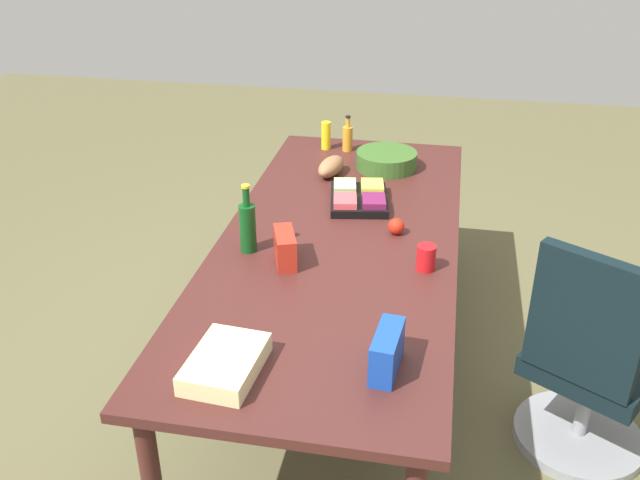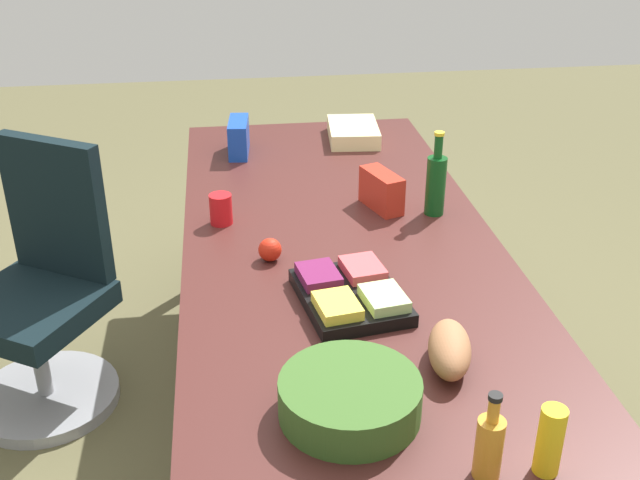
# 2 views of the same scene
# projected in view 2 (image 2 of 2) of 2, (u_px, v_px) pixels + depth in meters

# --- Properties ---
(ground_plane) EXTENTS (10.00, 10.00, 0.00)m
(ground_plane) POSITION_uv_depth(u_px,v_px,m) (340.00, 423.00, 2.96)
(ground_plane) COLOR brown
(conference_table) EXTENTS (2.59, 1.07, 0.77)m
(conference_table) POSITION_uv_depth(u_px,v_px,m) (342.00, 261.00, 2.64)
(conference_table) COLOR #431D1A
(conference_table) RESTS_ON ground
(office_chair) EXTENTS (0.66, 0.66, 1.03)m
(office_chair) POSITION_uv_depth(u_px,v_px,m) (42.00, 310.00, 2.94)
(office_chair) COLOR gray
(office_chair) RESTS_ON ground
(bread_loaf) EXTENTS (0.26, 0.16, 0.10)m
(bread_loaf) POSITION_uv_depth(u_px,v_px,m) (450.00, 349.00, 1.98)
(bread_loaf) COLOR #986440
(bread_loaf) RESTS_ON conference_table
(salad_bowl) EXTENTS (0.42, 0.42, 0.10)m
(salad_bowl) POSITION_uv_depth(u_px,v_px,m) (350.00, 398.00, 1.80)
(salad_bowl) COLOR #355A22
(salad_bowl) RESTS_ON conference_table
(sheet_cake) EXTENTS (0.34, 0.24, 0.07)m
(sheet_cake) POSITION_uv_depth(u_px,v_px,m) (353.00, 132.00, 3.52)
(sheet_cake) COLOR beige
(sheet_cake) RESTS_ON conference_table
(chip_bag_blue) EXTENTS (0.23, 0.10, 0.15)m
(chip_bag_blue) POSITION_uv_depth(u_px,v_px,m) (239.00, 137.00, 3.34)
(chip_bag_blue) COLOR #1642AE
(chip_bag_blue) RESTS_ON conference_table
(mustard_bottle) EXTENTS (0.06, 0.06, 0.17)m
(mustard_bottle) POSITION_uv_depth(u_px,v_px,m) (550.00, 441.00, 1.62)
(mustard_bottle) COLOR yellow
(mustard_bottle) RESTS_ON conference_table
(chip_bag_red) EXTENTS (0.22, 0.14, 0.14)m
(chip_bag_red) POSITION_uv_depth(u_px,v_px,m) (382.00, 190.00, 2.84)
(chip_bag_red) COLOR #B62B1C
(chip_bag_red) RESTS_ON conference_table
(red_solo_cup) EXTENTS (0.08, 0.08, 0.11)m
(red_solo_cup) POSITION_uv_depth(u_px,v_px,m) (221.00, 209.00, 2.73)
(red_solo_cup) COLOR red
(red_solo_cup) RESTS_ON conference_table
(apple_red) EXTENTS (0.09, 0.09, 0.08)m
(apple_red) POSITION_uv_depth(u_px,v_px,m) (270.00, 250.00, 2.49)
(apple_red) COLOR red
(apple_red) RESTS_ON conference_table
(fruit_platter) EXTENTS (0.40, 0.33, 0.07)m
(fruit_platter) POSITION_uv_depth(u_px,v_px,m) (350.00, 293.00, 2.26)
(fruit_platter) COLOR black
(fruit_platter) RESTS_ON conference_table
(dressing_bottle) EXTENTS (0.06, 0.06, 0.21)m
(dressing_bottle) POSITION_uv_depth(u_px,v_px,m) (489.00, 445.00, 1.61)
(dressing_bottle) COLOR orange
(dressing_bottle) RESTS_ON conference_table
(wine_bottle) EXTENTS (0.08, 0.08, 0.31)m
(wine_bottle) POSITION_uv_depth(u_px,v_px,m) (436.00, 183.00, 2.77)
(wine_bottle) COLOR #0E4619
(wine_bottle) RESTS_ON conference_table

